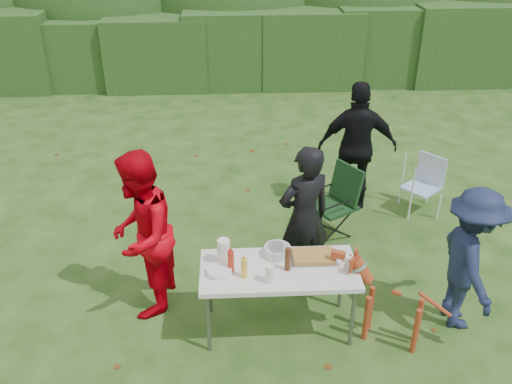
{
  "coord_description": "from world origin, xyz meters",
  "views": [
    {
      "loc": [
        -0.15,
        -4.24,
        3.86
      ],
      "look_at": [
        0.12,
        0.94,
        1.0
      ],
      "focal_mm": 38.0,
      "sensor_mm": 36.0,
      "label": 1
    }
  ],
  "objects_px": {
    "folding_table": "(279,273)",
    "lawn_chair": "(421,185)",
    "dog": "(395,304)",
    "ketchup_bottle": "(231,261)",
    "camping_chair": "(333,202)",
    "person_red_jacket": "(141,235)",
    "beer_bottle": "(288,259)",
    "person_cook": "(304,218)",
    "mustard_bottle": "(244,268)",
    "person_black_puffy": "(357,147)",
    "paper_towel_roll": "(224,252)",
    "child": "(469,260)"
  },
  "relations": [
    {
      "from": "folding_table",
      "to": "lawn_chair",
      "type": "bearing_deg",
      "value": 45.73
    },
    {
      "from": "folding_table",
      "to": "dog",
      "type": "distance_m",
      "value": 1.14
    },
    {
      "from": "ketchup_bottle",
      "to": "camping_chair",
      "type": "bearing_deg",
      "value": 52.97
    },
    {
      "from": "person_red_jacket",
      "to": "beer_bottle",
      "type": "bearing_deg",
      "value": 80.49
    },
    {
      "from": "person_cook",
      "to": "camping_chair",
      "type": "bearing_deg",
      "value": -139.66
    },
    {
      "from": "dog",
      "to": "mustard_bottle",
      "type": "relative_size",
      "value": 4.66
    },
    {
      "from": "person_black_puffy",
      "to": "mustard_bottle",
      "type": "bearing_deg",
      "value": 63.2
    },
    {
      "from": "person_cook",
      "to": "paper_towel_roll",
      "type": "distance_m",
      "value": 1.06
    },
    {
      "from": "beer_bottle",
      "to": "camping_chair",
      "type": "bearing_deg",
      "value": 66.15
    },
    {
      "from": "person_cook",
      "to": "ketchup_bottle",
      "type": "distance_m",
      "value": 1.09
    },
    {
      "from": "camping_chair",
      "to": "lawn_chair",
      "type": "height_order",
      "value": "camping_chair"
    },
    {
      "from": "folding_table",
      "to": "person_red_jacket",
      "type": "bearing_deg",
      "value": 162.95
    },
    {
      "from": "person_red_jacket",
      "to": "camping_chair",
      "type": "bearing_deg",
      "value": 128.24
    },
    {
      "from": "lawn_chair",
      "to": "paper_towel_roll",
      "type": "bearing_deg",
      "value": -1.87
    },
    {
      "from": "paper_towel_roll",
      "to": "child",
      "type": "bearing_deg",
      "value": -2.54
    },
    {
      "from": "paper_towel_roll",
      "to": "person_cook",
      "type": "bearing_deg",
      "value": 36.1
    },
    {
      "from": "camping_chair",
      "to": "folding_table",
      "type": "bearing_deg",
      "value": 32.11
    },
    {
      "from": "person_black_puffy",
      "to": "beer_bottle",
      "type": "relative_size",
      "value": 7.46
    },
    {
      "from": "camping_chair",
      "to": "beer_bottle",
      "type": "height_order",
      "value": "beer_bottle"
    },
    {
      "from": "camping_chair",
      "to": "paper_towel_roll",
      "type": "height_order",
      "value": "paper_towel_roll"
    },
    {
      "from": "person_red_jacket",
      "to": "ketchup_bottle",
      "type": "bearing_deg",
      "value": 71.93
    },
    {
      "from": "child",
      "to": "ketchup_bottle",
      "type": "relative_size",
      "value": 6.9
    },
    {
      "from": "person_red_jacket",
      "to": "lawn_chair",
      "type": "relative_size",
      "value": 2.23
    },
    {
      "from": "folding_table",
      "to": "person_red_jacket",
      "type": "relative_size",
      "value": 0.85
    },
    {
      "from": "folding_table",
      "to": "ketchup_bottle",
      "type": "xyz_separation_m",
      "value": [
        -0.45,
        -0.02,
        0.16
      ]
    },
    {
      "from": "lawn_chair",
      "to": "beer_bottle",
      "type": "bearing_deg",
      "value": 7.21
    },
    {
      "from": "person_red_jacket",
      "to": "dog",
      "type": "distance_m",
      "value": 2.55
    },
    {
      "from": "folding_table",
      "to": "camping_chair",
      "type": "height_order",
      "value": "camping_chair"
    },
    {
      "from": "person_cook",
      "to": "beer_bottle",
      "type": "distance_m",
      "value": 0.81
    },
    {
      "from": "person_red_jacket",
      "to": "child",
      "type": "relative_size",
      "value": 1.17
    },
    {
      "from": "lawn_chair",
      "to": "mustard_bottle",
      "type": "relative_size",
      "value": 3.98
    },
    {
      "from": "camping_chair",
      "to": "beer_bottle",
      "type": "relative_size",
      "value": 3.81
    },
    {
      "from": "dog",
      "to": "camping_chair",
      "type": "distance_m",
      "value": 1.94
    },
    {
      "from": "dog",
      "to": "beer_bottle",
      "type": "distance_m",
      "value": 1.11
    },
    {
      "from": "person_cook",
      "to": "lawn_chair",
      "type": "distance_m",
      "value": 2.37
    },
    {
      "from": "camping_chair",
      "to": "beer_bottle",
      "type": "distance_m",
      "value": 1.93
    },
    {
      "from": "folding_table",
      "to": "beer_bottle",
      "type": "height_order",
      "value": "beer_bottle"
    },
    {
      "from": "person_black_puffy",
      "to": "dog",
      "type": "bearing_deg",
      "value": 91.81
    },
    {
      "from": "person_red_jacket",
      "to": "mustard_bottle",
      "type": "distance_m",
      "value": 1.14
    },
    {
      "from": "person_black_puffy",
      "to": "person_cook",
      "type": "bearing_deg",
      "value": 66.44
    },
    {
      "from": "dog",
      "to": "person_cook",
      "type": "bearing_deg",
      "value": -26.47
    },
    {
      "from": "folding_table",
      "to": "ketchup_bottle",
      "type": "bearing_deg",
      "value": -178.01
    },
    {
      "from": "person_black_puffy",
      "to": "child",
      "type": "height_order",
      "value": "person_black_puffy"
    },
    {
      "from": "beer_bottle",
      "to": "lawn_chair",
      "type": "bearing_deg",
      "value": 47.11
    },
    {
      "from": "lawn_chair",
      "to": "mustard_bottle",
      "type": "xyz_separation_m",
      "value": [
        -2.48,
        -2.31,
        0.44
      ]
    },
    {
      "from": "child",
      "to": "lawn_chair",
      "type": "distance_m",
      "value": 2.24
    },
    {
      "from": "beer_bottle",
      "to": "dog",
      "type": "bearing_deg",
      "value": -11.21
    },
    {
      "from": "person_black_puffy",
      "to": "mustard_bottle",
      "type": "height_order",
      "value": "person_black_puffy"
    },
    {
      "from": "ketchup_bottle",
      "to": "paper_towel_roll",
      "type": "height_order",
      "value": "paper_towel_roll"
    },
    {
      "from": "folding_table",
      "to": "person_black_puffy",
      "type": "distance_m",
      "value": 2.72
    }
  ]
}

